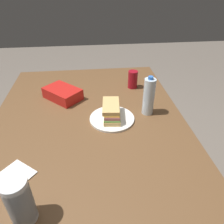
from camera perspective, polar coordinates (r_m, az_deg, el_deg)
ground_plane at (r=1.79m, az=-4.58°, el=-22.02°), size 8.00×8.00×0.00m
dining_table at (r=1.30m, az=-5.91°, el=-4.87°), size 1.41×1.07×0.77m
paper_plate at (r=1.22m, az=0.00°, el=-1.73°), size 0.25×0.25×0.01m
sandwich at (r=1.19m, az=-0.09°, el=0.21°), size 0.19×0.11×0.08m
soda_can_red at (r=1.54m, az=5.47°, el=8.51°), size 0.07×0.07×0.12m
chip_bag at (r=1.44m, az=-12.84°, el=4.75°), size 0.27×0.27×0.07m
water_bottle_tall at (r=1.24m, az=9.63°, el=4.04°), size 0.06×0.06×0.23m
plastic_cup_stack at (r=0.80m, az=-23.12°, el=-20.73°), size 0.08×0.08×0.18m
paper_napkin at (r=1.00m, az=-24.28°, el=-15.08°), size 0.18×0.18×0.01m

